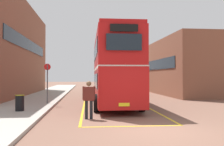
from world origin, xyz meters
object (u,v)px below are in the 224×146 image
object	(u,v)px
litter_bin	(20,103)
bus_stop_sign	(47,79)
single_deck_bus	(126,78)
pedestrian_boarding	(89,97)
double_decker_bus	(114,68)

from	to	relation	value
litter_bin	bus_stop_sign	distance (m)	3.92
single_deck_bus	litter_bin	size ratio (longest dim) A/B	10.87
pedestrian_boarding	double_decker_bus	bearing A→B (deg)	71.68
litter_bin	bus_stop_sign	bearing A→B (deg)	76.31
pedestrian_boarding	bus_stop_sign	xyz separation A→B (m)	(-2.73, 5.74, 0.74)
double_decker_bus	bus_stop_sign	world-z (taller)	double_decker_bus
double_decker_bus	single_deck_bus	size ratio (longest dim) A/B	1.11
pedestrian_boarding	single_deck_bus	bearing A→B (deg)	77.23
double_decker_bus	bus_stop_sign	bearing A→B (deg)	174.06
single_deck_bus	litter_bin	xyz separation A→B (m)	(-9.58, -24.19, -1.07)
pedestrian_boarding	bus_stop_sign	bearing A→B (deg)	115.47
pedestrian_boarding	litter_bin	xyz separation A→B (m)	(-3.62, 2.11, -0.45)
bus_stop_sign	pedestrian_boarding	bearing A→B (deg)	-64.53
litter_bin	pedestrian_boarding	bearing A→B (deg)	-30.29
pedestrian_boarding	litter_bin	distance (m)	4.21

